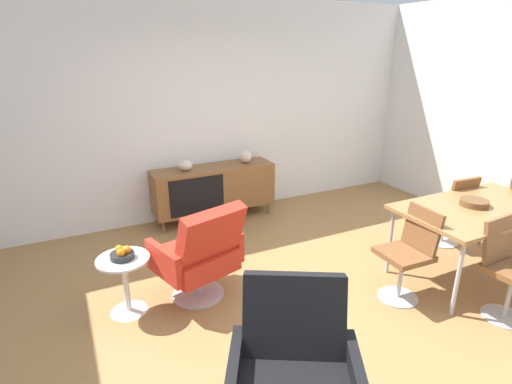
% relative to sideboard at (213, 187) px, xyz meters
% --- Properties ---
extents(ground_plane, '(8.32, 8.32, 0.00)m').
position_rel_sideboard_xyz_m(ground_plane, '(0.01, -2.30, -0.44)').
color(ground_plane, '#9E7242').
extents(wall_back, '(6.80, 0.12, 2.80)m').
position_rel_sideboard_xyz_m(wall_back, '(0.01, 0.30, 0.96)').
color(wall_back, white).
rests_on(wall_back, ground_plane).
extents(sideboard, '(1.60, 0.45, 0.72)m').
position_rel_sideboard_xyz_m(sideboard, '(0.00, 0.00, 0.00)').
color(sideboard, brown).
rests_on(sideboard, ground_plane).
extents(vase_cobalt, '(0.17, 0.17, 0.18)m').
position_rel_sideboard_xyz_m(vase_cobalt, '(0.48, 0.00, 0.37)').
color(vase_cobalt, beige).
rests_on(vase_cobalt, sideboard).
extents(vase_sculptural_dark, '(0.18, 0.18, 0.14)m').
position_rel_sideboard_xyz_m(vase_sculptural_dark, '(-0.36, 0.00, 0.35)').
color(vase_sculptural_dark, beige).
rests_on(vase_sculptural_dark, sideboard).
extents(dining_table, '(1.60, 0.90, 0.74)m').
position_rel_sideboard_xyz_m(dining_table, '(1.82, -2.49, 0.26)').
color(dining_table, olive).
rests_on(dining_table, ground_plane).
extents(wooden_bowl_on_table, '(0.26, 0.26, 0.06)m').
position_rel_sideboard_xyz_m(wooden_bowl_on_table, '(1.77, -2.45, 0.33)').
color(wooden_bowl_on_table, brown).
rests_on(wooden_bowl_on_table, dining_table).
extents(dining_chair_back_right, '(0.42, 0.45, 0.86)m').
position_rel_sideboard_xyz_m(dining_chair_back_right, '(2.16, -1.93, 0.03)').
color(dining_chair_back_right, brown).
rests_on(dining_chair_back_right, ground_plane).
extents(dining_chair_front_left, '(0.42, 0.45, 0.86)m').
position_rel_sideboard_xyz_m(dining_chair_front_left, '(1.46, -3.05, 0.03)').
color(dining_chair_front_left, brown).
rests_on(dining_chair_front_left, ground_plane).
extents(dining_chair_near_window, '(0.44, 0.42, 0.86)m').
position_rel_sideboard_xyz_m(dining_chair_near_window, '(0.93, -2.49, 0.03)').
color(dining_chair_near_window, brown).
rests_on(dining_chair_near_window, ground_plane).
extents(lounge_chair_red, '(0.83, 0.80, 0.95)m').
position_rel_sideboard_xyz_m(lounge_chair_red, '(-0.76, -1.69, 0.03)').
color(lounge_chair_red, red).
rests_on(lounge_chair_red, ground_plane).
extents(armchair_black_shell, '(0.88, 0.87, 0.95)m').
position_rel_sideboard_xyz_m(armchair_black_shell, '(-0.72, -3.23, 0.03)').
color(armchair_black_shell, black).
rests_on(armchair_black_shell, ground_plane).
extents(side_table_round, '(0.44, 0.44, 0.52)m').
position_rel_sideboard_xyz_m(side_table_round, '(-1.40, -1.60, -0.12)').
color(side_table_round, white).
rests_on(side_table_round, ground_plane).
extents(fruit_bowl, '(0.20, 0.20, 0.11)m').
position_rel_sideboard_xyz_m(fruit_bowl, '(-1.40, -1.60, 0.12)').
color(fruit_bowl, '#262628').
rests_on(fruit_bowl, side_table_round).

